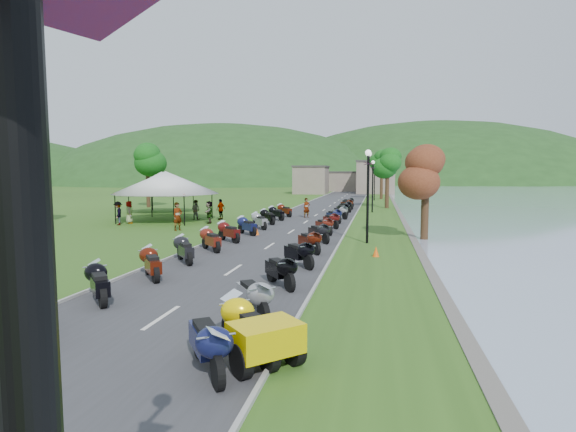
# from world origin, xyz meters

# --- Properties ---
(ground) EXTENTS (400.00, 400.00, 0.00)m
(ground) POSITION_xyz_m (0.00, 0.00, 0.00)
(ground) COLOR #3E6F20
(ground) RESTS_ON ground
(road) EXTENTS (7.00, 120.00, 0.02)m
(road) POSITION_xyz_m (0.00, 40.00, 0.01)
(road) COLOR #3B3B3E
(road) RESTS_ON ground
(hills_backdrop) EXTENTS (360.00, 120.00, 76.00)m
(hills_backdrop) POSITION_xyz_m (0.00, 200.00, 0.00)
(hills_backdrop) COLOR #285621
(hills_backdrop) RESTS_ON ground
(far_building) EXTENTS (18.00, 16.00, 5.00)m
(far_building) POSITION_xyz_m (-2.00, 85.00, 2.50)
(far_building) COLOR gray
(far_building) RESTS_ON ground
(yellow_trike) EXTENTS (2.86, 2.91, 1.15)m
(yellow_trike) POSITION_xyz_m (3.00, 2.00, 0.58)
(yellow_trike) COLOR #FCD703
(yellow_trike) RESTS_ON ground
(moto_row_left) EXTENTS (2.60, 38.39, 1.10)m
(moto_row_left) POSITION_xyz_m (-2.51, 14.02, 0.55)
(moto_row_left) COLOR #331411
(moto_row_left) RESTS_ON ground
(moto_row_right) EXTENTS (2.60, 45.73, 1.10)m
(moto_row_right) POSITION_xyz_m (2.31, 22.85, 0.55)
(moto_row_right) COLOR #331411
(moto_row_right) RESTS_ON ground
(vendor_tent_main) EXTENTS (5.61, 5.61, 4.00)m
(vendor_tent_main) POSITION_xyz_m (-11.18, 26.75, 2.00)
(vendor_tent_main) COLOR silver
(vendor_tent_main) RESTS_ON ground
(vendor_tent_side) EXTENTS (4.52, 4.52, 4.00)m
(vendor_tent_side) POSITION_xyz_m (-15.15, 33.82, 2.00)
(vendor_tent_side) COLOR silver
(vendor_tent_side) RESTS_ON ground
(tree_park_left) EXTENTS (3.28, 3.28, 9.11)m
(tree_park_left) POSITION_xyz_m (-19.34, 20.48, 4.56)
(tree_park_left) COLOR #1A6C1A
(tree_park_left) RESTS_ON ground
(tree_lakeside) EXTENTS (2.26, 2.26, 6.29)m
(tree_lakeside) POSITION_xyz_m (8.22, 20.24, 3.14)
(tree_lakeside) COLOR #1A6C1A
(tree_lakeside) RESTS_ON ground
(pedestrian_a) EXTENTS (0.77, 0.85, 1.90)m
(pedestrian_a) POSITION_xyz_m (-7.61, 21.19, 0.00)
(pedestrian_a) COLOR slate
(pedestrian_a) RESTS_ON ground
(pedestrian_b) EXTENTS (0.86, 0.58, 1.64)m
(pedestrian_b) POSITION_xyz_m (-9.30, 28.23, 0.00)
(pedestrian_b) COLOR slate
(pedestrian_b) RESTS_ON ground
(pedestrian_c) EXTENTS (0.96, 1.23, 1.77)m
(pedestrian_c) POSITION_xyz_m (-13.31, 23.25, 0.00)
(pedestrian_c) COLOR slate
(pedestrian_c) RESTS_ON ground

